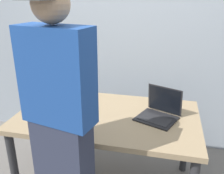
% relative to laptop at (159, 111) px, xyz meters
% --- Properties ---
extents(desk, '(1.52, 0.89, 0.75)m').
position_rel_laptop_xyz_m(desk, '(-0.43, -0.04, -0.14)').
color(desk, '#9E8460').
rests_on(desk, ground).
extents(laptop, '(0.39, 0.38, 0.24)m').
position_rel_laptop_xyz_m(laptop, '(0.00, 0.00, 0.00)').
color(laptop, black).
rests_on(laptop, desk).
extents(beer_bottle_green, '(0.06, 0.06, 0.34)m').
position_rel_laptop_xyz_m(beer_bottle_green, '(-1.04, 0.13, 0.07)').
color(beer_bottle_green, '#333333').
rests_on(beer_bottle_green, desk).
extents(beer_bottle_amber, '(0.07, 0.07, 0.33)m').
position_rel_laptop_xyz_m(beer_bottle_amber, '(-1.05, 0.21, 0.07)').
color(beer_bottle_amber, '#1E5123').
rests_on(beer_bottle_amber, desk).
extents(beer_bottle_dark, '(0.08, 0.08, 0.28)m').
position_rel_laptop_xyz_m(beer_bottle_dark, '(-0.93, 0.11, 0.05)').
color(beer_bottle_dark, '#472B14').
rests_on(beer_bottle_dark, desk).
extents(person_figure, '(0.46, 0.32, 1.80)m').
position_rel_laptop_xyz_m(person_figure, '(-0.57, -0.64, 0.13)').
color(person_figure, '#2D3347').
rests_on(person_figure, ground).
extents(back_wall, '(6.00, 0.10, 2.60)m').
position_rel_laptop_xyz_m(back_wall, '(-0.43, 0.87, 0.49)').
color(back_wall, '#99A3AD').
rests_on(back_wall, ground).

